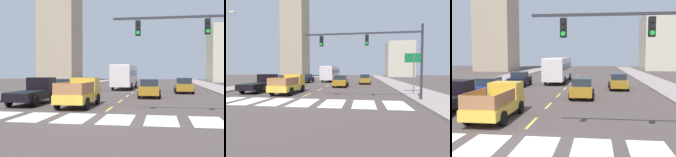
% 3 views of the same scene
% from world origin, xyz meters
% --- Properties ---
extents(ground_plane, '(160.00, 160.00, 0.00)m').
position_xyz_m(ground_plane, '(0.00, 0.00, 0.00)').
color(ground_plane, '#4B403C').
extents(sidewalk_left, '(3.87, 110.00, 0.15)m').
position_xyz_m(sidewalk_left, '(-11.31, 18.00, 0.07)').
color(sidewalk_left, gray).
rests_on(sidewalk_left, ground).
extents(crosswalk_stripe_2, '(1.61, 3.31, 0.01)m').
position_xyz_m(crosswalk_stripe_2, '(-3.33, 0.00, 0.00)').
color(crosswalk_stripe_2, silver).
rests_on(crosswalk_stripe_2, ground).
extents(crosswalk_stripe_3, '(1.61, 3.31, 0.01)m').
position_xyz_m(crosswalk_stripe_3, '(-1.11, 0.00, 0.00)').
color(crosswalk_stripe_3, silver).
rests_on(crosswalk_stripe_3, ground).
extents(crosswalk_stripe_4, '(1.61, 3.31, 0.01)m').
position_xyz_m(crosswalk_stripe_4, '(1.11, 0.00, 0.00)').
color(crosswalk_stripe_4, silver).
rests_on(crosswalk_stripe_4, ground).
extents(crosswalk_stripe_5, '(1.61, 3.31, 0.01)m').
position_xyz_m(crosswalk_stripe_5, '(3.33, 0.00, 0.00)').
color(crosswalk_stripe_5, silver).
rests_on(crosswalk_stripe_5, ground).
extents(crosswalk_stripe_6, '(1.61, 3.31, 0.01)m').
position_xyz_m(crosswalk_stripe_6, '(5.55, 0.00, 0.00)').
color(crosswalk_stripe_6, silver).
rests_on(crosswalk_stripe_6, ground).
extents(lane_dash_0, '(0.16, 2.40, 0.01)m').
position_xyz_m(lane_dash_0, '(0.00, 4.00, 0.00)').
color(lane_dash_0, '#D7C550').
rests_on(lane_dash_0, ground).
extents(lane_dash_1, '(0.16, 2.40, 0.01)m').
position_xyz_m(lane_dash_1, '(0.00, 9.00, 0.00)').
color(lane_dash_1, '#D7C550').
rests_on(lane_dash_1, ground).
extents(lane_dash_2, '(0.16, 2.40, 0.01)m').
position_xyz_m(lane_dash_2, '(0.00, 14.00, 0.00)').
color(lane_dash_2, '#D7C550').
rests_on(lane_dash_2, ground).
extents(lane_dash_3, '(0.16, 2.40, 0.01)m').
position_xyz_m(lane_dash_3, '(0.00, 19.00, 0.00)').
color(lane_dash_3, '#D7C550').
rests_on(lane_dash_3, ground).
extents(lane_dash_4, '(0.16, 2.40, 0.01)m').
position_xyz_m(lane_dash_4, '(0.00, 24.00, 0.00)').
color(lane_dash_4, '#D7C550').
rests_on(lane_dash_4, ground).
extents(lane_dash_5, '(0.16, 2.40, 0.01)m').
position_xyz_m(lane_dash_5, '(0.00, 29.00, 0.00)').
color(lane_dash_5, '#D7C550').
rests_on(lane_dash_5, ground).
extents(lane_dash_6, '(0.16, 2.40, 0.01)m').
position_xyz_m(lane_dash_6, '(0.00, 34.00, 0.00)').
color(lane_dash_6, '#D7C550').
rests_on(lane_dash_6, ground).
extents(lane_dash_7, '(0.16, 2.40, 0.01)m').
position_xyz_m(lane_dash_7, '(0.00, 39.00, 0.00)').
color(lane_dash_7, '#D7C550').
rests_on(lane_dash_7, ground).
extents(pickup_stakebed, '(2.18, 5.20, 1.96)m').
position_xyz_m(pickup_stakebed, '(-2.27, 5.17, 0.94)').
color(pickup_stakebed, gold).
rests_on(pickup_stakebed, ground).
extents(pickup_dark, '(2.18, 5.20, 1.96)m').
position_xyz_m(pickup_dark, '(-6.06, 6.03, 0.92)').
color(pickup_dark, black).
rests_on(pickup_dark, ground).
extents(city_bus, '(2.72, 10.80, 3.32)m').
position_xyz_m(city_bus, '(-1.77, 26.15, 1.95)').
color(city_bus, silver).
rests_on(city_bus, ground).
extents(sedan_near_left, '(2.02, 4.40, 1.72)m').
position_xyz_m(sedan_near_left, '(-5.62, 20.72, 0.86)').
color(sedan_near_left, black).
rests_on(sedan_near_left, ground).
extents(sedan_far, '(2.02, 4.40, 1.72)m').
position_xyz_m(sedan_far, '(2.23, 12.88, 0.86)').
color(sedan_far, '#AA761D').
rests_on(sedan_far, ground).
extents(sedan_near_right, '(2.02, 4.40, 1.72)m').
position_xyz_m(sedan_near_right, '(-5.90, 12.44, 0.86)').
color(sedan_near_right, navy).
rests_on(sedan_near_right, ground).
extents(sedan_mid, '(2.02, 4.40, 1.72)m').
position_xyz_m(sedan_mid, '(5.78, 19.09, 0.86)').
color(sedan_mid, '#9F701E').
rests_on(sedan_mid, ground).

